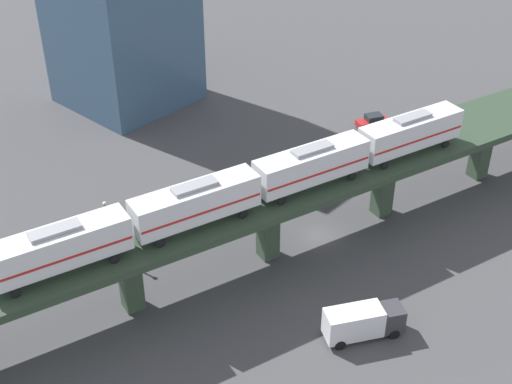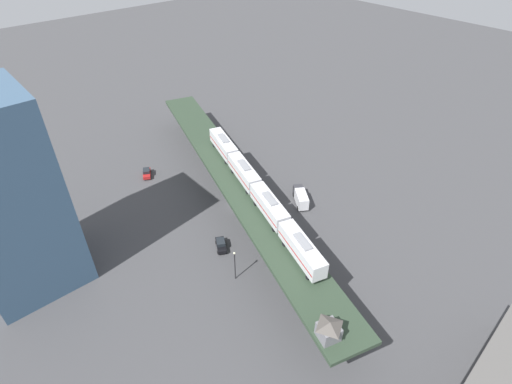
% 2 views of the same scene
% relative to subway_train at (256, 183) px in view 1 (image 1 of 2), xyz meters
% --- Properties ---
extents(ground_plane, '(400.00, 400.00, 0.00)m').
position_rel_subway_train_xyz_m(ground_plane, '(-1.23, -8.80, -10.50)').
color(ground_plane, '#424244').
extents(elevated_viaduct, '(34.94, 90.43, 7.96)m').
position_rel_subway_train_xyz_m(elevated_viaduct, '(-1.28, -8.98, -3.67)').
color(elevated_viaduct, '#2C3D2C').
rests_on(elevated_viaduct, ground).
extents(subway_train, '(17.24, 48.44, 4.45)m').
position_rel_subway_train_xyz_m(subway_train, '(0.00, 0.00, 0.00)').
color(subway_train, silver).
rests_on(subway_train, elevated_viaduct).
extents(street_car_red, '(3.71, 4.72, 1.89)m').
position_rel_subway_train_xyz_m(street_car_red, '(8.31, -33.05, -9.57)').
color(street_car_red, '#AD1E1E').
rests_on(street_car_red, ground).
extents(street_car_black, '(3.70, 4.72, 1.89)m').
position_rel_subway_train_xyz_m(street_car_black, '(9.61, 0.16, -9.57)').
color(street_car_black, black).
rests_on(street_car_black, ground).
extents(delivery_truck, '(5.86, 7.24, 3.20)m').
position_rel_subway_train_xyz_m(delivery_truck, '(-13.26, 0.55, -8.74)').
color(delivery_truck, '#333338').
rests_on(delivery_truck, ground).
extents(street_lamp, '(0.44, 0.44, 6.94)m').
position_rel_subway_train_xyz_m(street_lamp, '(12.46, 8.44, -6.40)').
color(street_lamp, black).
rests_on(street_lamp, ground).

